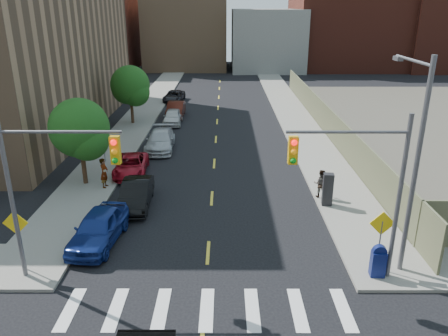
{
  "coord_description": "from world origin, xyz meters",
  "views": [
    {
      "loc": [
        0.77,
        -9.38,
        10.65
      ],
      "look_at": [
        0.72,
        13.73,
        2.0
      ],
      "focal_mm": 35.0,
      "sensor_mm": 36.0,
      "label": 1
    }
  ],
  "objects_px": {
    "parked_car_grey": "(174,96)",
    "payphone": "(328,189)",
    "parked_car_red": "(131,165)",
    "pedestrian_east": "(321,184)",
    "parked_car_maroon": "(176,110)",
    "parked_car_blue": "(99,228)",
    "parked_car_silver": "(160,140)",
    "pedestrian_west": "(104,173)",
    "parked_car_black": "(136,194)",
    "parked_car_white": "(173,117)",
    "mailbox": "(378,261)"
  },
  "relations": [
    {
      "from": "parked_car_blue",
      "to": "parked_car_red",
      "type": "relative_size",
      "value": 1.04
    },
    {
      "from": "parked_car_silver",
      "to": "pedestrian_west",
      "type": "relative_size",
      "value": 2.78
    },
    {
      "from": "parked_car_blue",
      "to": "pedestrian_west",
      "type": "height_order",
      "value": "pedestrian_west"
    },
    {
      "from": "parked_car_red",
      "to": "parked_car_white",
      "type": "bearing_deg",
      "value": 79.85
    },
    {
      "from": "pedestrian_east",
      "to": "parked_car_black",
      "type": "bearing_deg",
      "value": 20.48
    },
    {
      "from": "parked_car_white",
      "to": "parked_car_grey",
      "type": "height_order",
      "value": "parked_car_white"
    },
    {
      "from": "parked_car_black",
      "to": "pedestrian_west",
      "type": "distance_m",
      "value": 3.39
    },
    {
      "from": "parked_car_maroon",
      "to": "pedestrian_east",
      "type": "xyz_separation_m",
      "value": [
        10.5,
        -19.97,
        0.22
      ]
    },
    {
      "from": "parked_car_black",
      "to": "pedestrian_east",
      "type": "relative_size",
      "value": 2.65
    },
    {
      "from": "parked_car_black",
      "to": "parked_car_maroon",
      "type": "height_order",
      "value": "parked_car_maroon"
    },
    {
      "from": "parked_car_maroon",
      "to": "pedestrian_east",
      "type": "bearing_deg",
      "value": -61.94
    },
    {
      "from": "parked_car_black",
      "to": "parked_car_silver",
      "type": "distance_m",
      "value": 10.29
    },
    {
      "from": "parked_car_red",
      "to": "pedestrian_east",
      "type": "relative_size",
      "value": 2.68
    },
    {
      "from": "parked_car_red",
      "to": "parked_car_silver",
      "type": "height_order",
      "value": "parked_car_silver"
    },
    {
      "from": "parked_car_white",
      "to": "payphone",
      "type": "distance_m",
      "value": 21.12
    },
    {
      "from": "parked_car_blue",
      "to": "parked_car_maroon",
      "type": "height_order",
      "value": "parked_car_blue"
    },
    {
      "from": "parked_car_black",
      "to": "parked_car_red",
      "type": "bearing_deg",
      "value": 102.24
    },
    {
      "from": "parked_car_white",
      "to": "parked_car_red",
      "type": "bearing_deg",
      "value": -96.38
    },
    {
      "from": "parked_car_silver",
      "to": "parked_car_maroon",
      "type": "bearing_deg",
      "value": 87.68
    },
    {
      "from": "pedestrian_west",
      "to": "payphone",
      "type": "bearing_deg",
      "value": -95.96
    },
    {
      "from": "parked_car_white",
      "to": "pedestrian_west",
      "type": "bearing_deg",
      "value": -99.36
    },
    {
      "from": "parked_car_white",
      "to": "parked_car_maroon",
      "type": "relative_size",
      "value": 0.9
    },
    {
      "from": "parked_car_silver",
      "to": "parked_car_white",
      "type": "distance_m",
      "value": 7.81
    },
    {
      "from": "parked_car_grey",
      "to": "mailbox",
      "type": "bearing_deg",
      "value": -66.58
    },
    {
      "from": "parked_car_white",
      "to": "payphone",
      "type": "relative_size",
      "value": 2.24
    },
    {
      "from": "parked_car_black",
      "to": "parked_car_grey",
      "type": "bearing_deg",
      "value": 89.58
    },
    {
      "from": "mailbox",
      "to": "pedestrian_east",
      "type": "relative_size",
      "value": 0.85
    },
    {
      "from": "parked_car_white",
      "to": "parked_car_grey",
      "type": "xyz_separation_m",
      "value": [
        -1.01,
        10.38,
        -0.08
      ]
    },
    {
      "from": "parked_car_blue",
      "to": "payphone",
      "type": "distance_m",
      "value": 12.32
    },
    {
      "from": "parked_car_red",
      "to": "pedestrian_west",
      "type": "height_order",
      "value": "pedestrian_west"
    },
    {
      "from": "parked_car_red",
      "to": "mailbox",
      "type": "height_order",
      "value": "mailbox"
    },
    {
      "from": "parked_car_grey",
      "to": "pedestrian_west",
      "type": "height_order",
      "value": "pedestrian_west"
    },
    {
      "from": "parked_car_white",
      "to": "payphone",
      "type": "xyz_separation_m",
      "value": [
        10.67,
        -18.23,
        0.37
      ]
    },
    {
      "from": "parked_car_red",
      "to": "payphone",
      "type": "height_order",
      "value": "payphone"
    },
    {
      "from": "parked_car_maroon",
      "to": "parked_car_grey",
      "type": "distance_m",
      "value": 7.64
    },
    {
      "from": "parked_car_maroon",
      "to": "mailbox",
      "type": "xyz_separation_m",
      "value": [
        11.25,
        -27.87,
        0.07
      ]
    },
    {
      "from": "parked_car_silver",
      "to": "pedestrian_east",
      "type": "relative_size",
      "value": 3.08
    },
    {
      "from": "parked_car_grey",
      "to": "parked_car_white",
      "type": "bearing_deg",
      "value": -80.09
    },
    {
      "from": "parked_car_white",
      "to": "pedestrian_east",
      "type": "xyz_separation_m",
      "value": [
        10.5,
        -17.16,
        0.28
      ]
    },
    {
      "from": "parked_car_grey",
      "to": "payphone",
      "type": "xyz_separation_m",
      "value": [
        11.68,
        -28.61,
        0.44
      ]
    },
    {
      "from": "parked_car_blue",
      "to": "parked_car_maroon",
      "type": "distance_m",
      "value": 25.01
    },
    {
      "from": "parked_car_grey",
      "to": "mailbox",
      "type": "relative_size",
      "value": 3.21
    },
    {
      "from": "parked_car_black",
      "to": "parked_car_silver",
      "type": "height_order",
      "value": "parked_car_silver"
    },
    {
      "from": "parked_car_silver",
      "to": "parked_car_maroon",
      "type": "height_order",
      "value": "parked_car_maroon"
    },
    {
      "from": "parked_car_black",
      "to": "parked_car_grey",
      "type": "relative_size",
      "value": 0.97
    },
    {
      "from": "mailbox",
      "to": "parked_car_red",
      "type": "bearing_deg",
      "value": 140.36
    },
    {
      "from": "parked_car_blue",
      "to": "parked_car_white",
      "type": "relative_size",
      "value": 1.11
    },
    {
      "from": "parked_car_black",
      "to": "mailbox",
      "type": "relative_size",
      "value": 3.12
    },
    {
      "from": "mailbox",
      "to": "payphone",
      "type": "height_order",
      "value": "payphone"
    },
    {
      "from": "parked_car_blue",
      "to": "parked_car_silver",
      "type": "distance_m",
      "value": 14.39
    }
  ]
}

